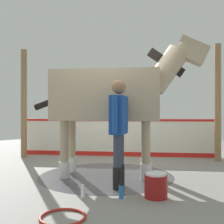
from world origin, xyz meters
TOP-DOWN VIEW (x-y plane):
  - ground_plane at (0.00, 0.00)m, footprint 16.00×16.00m
  - wet_patch at (0.04, 0.07)m, footprint 2.57×2.57m
  - barrier_wall at (-1.78, -1.50)m, footprint 3.66×4.20m
  - roof_post_near at (-3.07, 0.76)m, footprint 0.16×0.16m
  - roof_post_far at (0.28, -3.10)m, footprint 0.16×0.16m
  - horse at (-0.04, 0.16)m, footprint 2.37×2.67m
  - handler at (0.42, 0.83)m, footprint 0.59×0.47m
  - wash_bucket at (0.41, 1.57)m, footprint 0.33×0.33m
  - bottle_shampoo at (1.18, 0.89)m, footprint 0.06×0.06m
  - bottle_spray at (0.79, 1.27)m, footprint 0.07×0.07m
  - hose_coil at (1.79, 1.34)m, footprint 0.54×0.54m

SIDE VIEW (x-z plane):
  - ground_plane at x=0.00m, z-range -0.02..0.00m
  - wet_patch at x=0.04m, z-range 0.00..0.00m
  - hose_coil at x=1.79m, z-range 0.00..0.03m
  - bottle_shampoo at x=1.18m, z-range -0.01..0.18m
  - bottle_spray at x=0.79m, z-range -0.01..0.22m
  - wash_bucket at x=0.41m, z-range 0.00..0.35m
  - barrier_wall at x=-1.78m, z-range -0.04..1.00m
  - handler at x=0.42m, z-range 0.14..1.90m
  - roof_post_near at x=-3.07m, z-range 0.00..2.94m
  - roof_post_far at x=0.28m, z-range 0.00..2.94m
  - horse at x=-0.04m, z-range 0.19..2.83m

